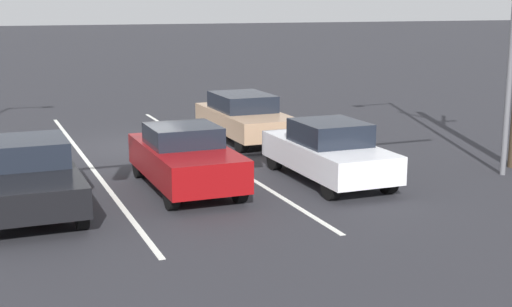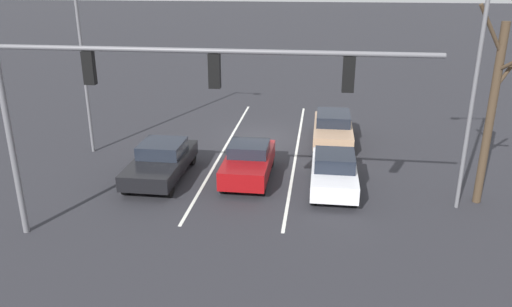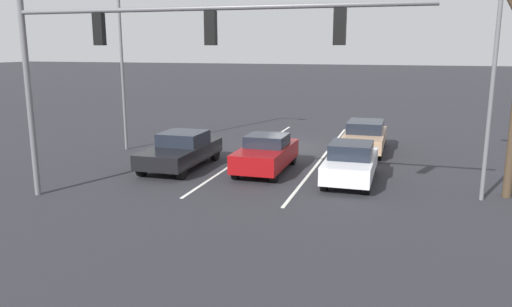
{
  "view_description": "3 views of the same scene",
  "coord_description": "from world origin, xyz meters",
  "px_view_note": "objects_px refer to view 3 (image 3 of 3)",
  "views": [
    {
      "loc": [
        4.51,
        20.97,
        4.27
      ],
      "look_at": [
        -1.07,
        7.05,
        1.08
      ],
      "focal_mm": 50.0,
      "sensor_mm": 36.0,
      "label": 1
    },
    {
      "loc": [
        -2.77,
        24.11,
        8.03
      ],
      "look_at": [
        -0.61,
        7.94,
        2.05
      ],
      "focal_mm": 35.0,
      "sensor_mm": 36.0,
      "label": 2
    },
    {
      "loc": [
        -5.27,
        24.25,
        4.94
      ],
      "look_at": [
        -0.13,
        7.32,
        1.14
      ],
      "focal_mm": 35.0,
      "sensor_mm": 36.0,
      "label": 3
    }
  ],
  "objects_px": {
    "street_lamp_right_shoulder": "(124,39)",
    "car_white_leftlane_front": "(351,162)",
    "traffic_signal_gantry": "(142,49)",
    "car_tan_leftlane_second": "(365,136)",
    "street_lamp_left_shoulder": "(490,43)",
    "car_black_rightlane_front": "(181,150)",
    "car_maroon_midlane_front": "(266,153)"
  },
  "relations": [
    {
      "from": "street_lamp_right_shoulder",
      "to": "car_white_leftlane_front",
      "type": "bearing_deg",
      "value": 165.59
    },
    {
      "from": "traffic_signal_gantry",
      "to": "street_lamp_right_shoulder",
      "type": "relative_size",
      "value": 1.34
    },
    {
      "from": "car_white_leftlane_front",
      "to": "car_tan_leftlane_second",
      "type": "bearing_deg",
      "value": -90.22
    },
    {
      "from": "traffic_signal_gantry",
      "to": "street_lamp_left_shoulder",
      "type": "xyz_separation_m",
      "value": [
        -9.99,
        -3.73,
        0.18
      ]
    },
    {
      "from": "traffic_signal_gantry",
      "to": "street_lamp_right_shoulder",
      "type": "xyz_separation_m",
      "value": [
        5.26,
        -7.65,
        0.42
      ]
    },
    {
      "from": "car_tan_leftlane_second",
      "to": "street_lamp_left_shoulder",
      "type": "relative_size",
      "value": 0.53
    },
    {
      "from": "street_lamp_left_shoulder",
      "to": "traffic_signal_gantry",
      "type": "bearing_deg",
      "value": 20.5
    },
    {
      "from": "car_black_rightlane_front",
      "to": "car_maroon_midlane_front",
      "type": "height_order",
      "value": "car_maroon_midlane_front"
    },
    {
      "from": "car_white_leftlane_front",
      "to": "traffic_signal_gantry",
      "type": "height_order",
      "value": "traffic_signal_gantry"
    },
    {
      "from": "car_white_leftlane_front",
      "to": "street_lamp_right_shoulder",
      "type": "xyz_separation_m",
      "value": [
        11.03,
        -2.83,
        4.56
      ]
    },
    {
      "from": "street_lamp_left_shoulder",
      "to": "car_tan_leftlane_second",
      "type": "bearing_deg",
      "value": -58.38
    },
    {
      "from": "car_maroon_midlane_front",
      "to": "street_lamp_right_shoulder",
      "type": "bearing_deg",
      "value": -16.63
    },
    {
      "from": "car_maroon_midlane_front",
      "to": "street_lamp_left_shoulder",
      "type": "bearing_deg",
      "value": 167.86
    },
    {
      "from": "car_maroon_midlane_front",
      "to": "street_lamp_left_shoulder",
      "type": "distance_m",
      "value": 8.94
    },
    {
      "from": "street_lamp_right_shoulder",
      "to": "car_black_rightlane_front",
      "type": "bearing_deg",
      "value": 146.6
    },
    {
      "from": "car_black_rightlane_front",
      "to": "car_tan_leftlane_second",
      "type": "distance_m",
      "value": 8.95
    },
    {
      "from": "car_white_leftlane_front",
      "to": "street_lamp_left_shoulder",
      "type": "relative_size",
      "value": 0.48
    },
    {
      "from": "traffic_signal_gantry",
      "to": "street_lamp_left_shoulder",
      "type": "distance_m",
      "value": 10.66
    },
    {
      "from": "street_lamp_right_shoulder",
      "to": "street_lamp_left_shoulder",
      "type": "height_order",
      "value": "street_lamp_right_shoulder"
    },
    {
      "from": "car_black_rightlane_front",
      "to": "street_lamp_left_shoulder",
      "type": "xyz_separation_m",
      "value": [
        -11.2,
        1.25,
        4.31
      ]
    },
    {
      "from": "car_black_rightlane_front",
      "to": "car_tan_leftlane_second",
      "type": "bearing_deg",
      "value": -141.5
    },
    {
      "from": "street_lamp_right_shoulder",
      "to": "street_lamp_left_shoulder",
      "type": "bearing_deg",
      "value": 165.61
    },
    {
      "from": "car_maroon_midlane_front",
      "to": "street_lamp_right_shoulder",
      "type": "relative_size",
      "value": 0.44
    },
    {
      "from": "street_lamp_left_shoulder",
      "to": "street_lamp_right_shoulder",
      "type": "bearing_deg",
      "value": -14.39
    },
    {
      "from": "car_maroon_midlane_front",
      "to": "street_lamp_right_shoulder",
      "type": "distance_m",
      "value": 9.14
    },
    {
      "from": "car_maroon_midlane_front",
      "to": "car_tan_leftlane_second",
      "type": "distance_m",
      "value": 6.22
    },
    {
      "from": "street_lamp_right_shoulder",
      "to": "car_maroon_midlane_front",
      "type": "bearing_deg",
      "value": 163.37
    },
    {
      "from": "car_maroon_midlane_front",
      "to": "car_tan_leftlane_second",
      "type": "xyz_separation_m",
      "value": [
        -3.46,
        -5.17,
        0.0
      ]
    },
    {
      "from": "car_white_leftlane_front",
      "to": "traffic_signal_gantry",
      "type": "relative_size",
      "value": 0.34
    },
    {
      "from": "traffic_signal_gantry",
      "to": "street_lamp_left_shoulder",
      "type": "relative_size",
      "value": 1.42
    },
    {
      "from": "car_black_rightlane_front",
      "to": "street_lamp_left_shoulder",
      "type": "bearing_deg",
      "value": 173.66
    },
    {
      "from": "street_lamp_left_shoulder",
      "to": "car_black_rightlane_front",
      "type": "bearing_deg",
      "value": -6.34
    }
  ]
}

